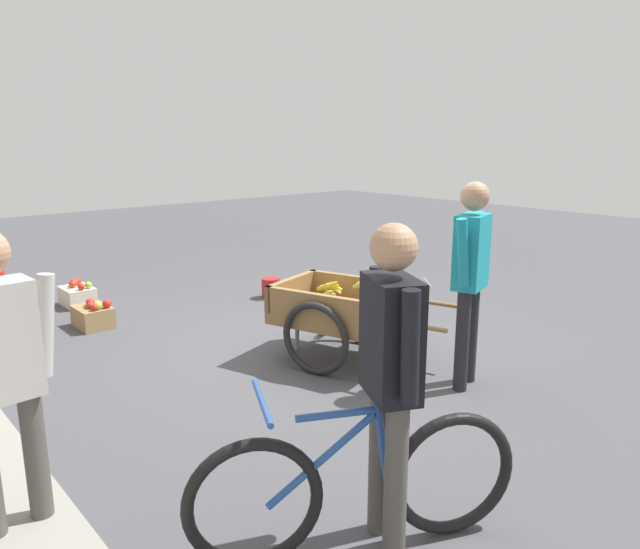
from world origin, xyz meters
TOP-DOWN VIEW (x-y plane):
  - ground_plane at (0.00, 0.00)m, footprint 24.00×24.00m
  - fruit_cart at (-0.40, -0.08)m, footprint 1.80×1.23m
  - vendor_person at (-1.49, -0.42)m, footprint 0.29×0.57m
  - bicycle at (-2.31, 1.62)m, footprint 0.82×1.51m
  - cyclist_person at (-2.38, 1.48)m, footprint 0.47×0.33m
  - dog at (0.34, -1.70)m, footprint 0.48×0.53m
  - plastic_bucket at (1.71, -0.84)m, footprint 0.23×0.23m
  - apple_crate at (2.95, 1.11)m, footprint 0.44×0.32m
  - mixed_fruit_crate at (2.00, 1.28)m, footprint 0.44×0.32m

SIDE VIEW (x-z plane):
  - ground_plane at x=0.00m, z-range 0.00..0.00m
  - plastic_bucket at x=1.71m, z-range 0.00..0.25m
  - mixed_fruit_crate at x=2.00m, z-range -0.03..0.28m
  - apple_crate at x=2.95m, z-range -0.03..0.28m
  - dog at x=0.34m, z-range 0.07..0.47m
  - bicycle at x=-2.31m, z-range -0.07..0.78m
  - fruit_cart at x=-0.40m, z-range 0.07..0.80m
  - cyclist_person at x=-2.38m, z-range 0.16..1.77m
  - vendor_person at x=-1.49m, z-range 0.17..1.81m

